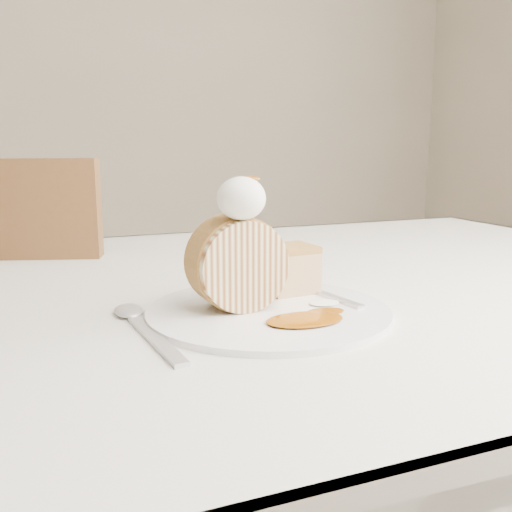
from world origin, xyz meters
name	(u,v)px	position (x,y,z in m)	size (l,w,h in m)	color
table	(262,344)	(0.00, 0.20, 0.66)	(1.40, 0.90, 0.75)	beige
chair_far	(2,371)	(-0.35, 0.61, 0.52)	(0.54, 0.54, 0.91)	brown
plate	(268,311)	(-0.05, 0.05, 0.75)	(0.26, 0.26, 0.01)	white
roulade_slice	(237,264)	(-0.08, 0.07, 0.80)	(0.10, 0.10, 0.05)	beige
cake_chunk	(289,272)	(0.00, 0.11, 0.78)	(0.06, 0.05, 0.05)	#A2763D
whipped_cream	(241,198)	(-0.08, 0.05, 0.87)	(0.05, 0.05, 0.04)	white
caramel_drizzle	(249,173)	(-0.07, 0.06, 0.90)	(0.02, 0.02, 0.01)	#884305
caramel_pool	(305,319)	(-0.04, 0.00, 0.76)	(0.08, 0.05, 0.00)	#884305
fork	(329,296)	(0.03, 0.07, 0.76)	(0.02, 0.15, 0.00)	silver
spoon	(156,339)	(-0.18, 0.01, 0.75)	(0.03, 0.18, 0.00)	silver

